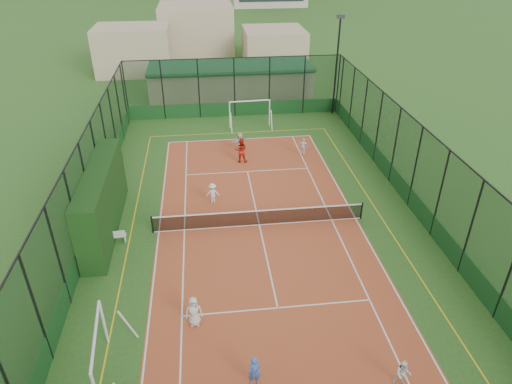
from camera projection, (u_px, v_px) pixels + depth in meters
ground at (259, 225)px, 25.24m from camera, size 300.00×300.00×0.00m
court_slab at (259, 225)px, 25.24m from camera, size 11.17×23.97×0.01m
tennis_net at (259, 217)px, 24.97m from camera, size 11.67×0.12×1.06m
perimeter_fence at (259, 186)px, 23.98m from camera, size 18.12×34.12×5.00m
floodlight_ne at (336, 66)px, 38.27m from camera, size 0.60×0.26×8.25m
clubhouse at (231, 81)px, 43.31m from camera, size 15.20×7.20×3.15m
hedge_left at (102, 200)px, 24.11m from camera, size 1.22×8.11×3.55m
white_bench at (112, 236)px, 23.67m from camera, size 1.44×0.49×0.80m
futsal_goal_near at (100, 356)px, 16.22m from camera, size 3.46×1.29×2.18m
futsal_goal_far at (250, 114)px, 37.11m from camera, size 3.44×1.17×2.19m
child_near_left at (194, 311)px, 18.60m from camera, size 0.70×0.47×1.41m
child_near_mid at (255, 372)px, 16.14m from camera, size 0.50×0.35×1.31m
child_near_right at (403, 374)px, 16.18m from camera, size 0.67×0.60×1.14m
child_far_left at (213, 193)px, 27.00m from camera, size 0.83×0.50×1.26m
child_far_right at (303, 147)px, 32.62m from camera, size 0.82×0.50×1.31m
child_far_back at (240, 142)px, 33.19m from camera, size 1.36×0.97×1.41m
coach at (241, 150)px, 31.57m from camera, size 0.97×0.82×1.77m
tennis_balls at (264, 209)px, 26.59m from camera, size 5.78×1.12×0.07m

